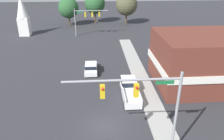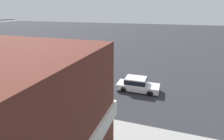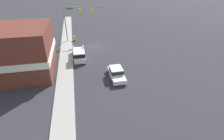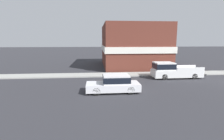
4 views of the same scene
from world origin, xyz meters
TOP-DOWN VIEW (x-y plane):
  - ground_plane at (0.00, 0.00)m, footprint 200.00×200.00m
  - sidewalk_curb at (5.70, 0.00)m, footprint 2.40×60.00m
  - near_signal_assembly at (2.83, -4.03)m, footprint 8.76×0.49m
  - car_lead at (-1.64, 13.28)m, footprint 1.87×4.56m
  - pickup_truck_parked at (3.32, 5.91)m, footprint 1.95×5.74m
  - construction_barrel at (3.90, -4.06)m, footprint 0.54×0.54m
  - corner_brick_building at (13.84, 8.55)m, footprint 13.17×10.14m

SIDE VIEW (x-z plane):
  - ground_plane at x=0.00m, z-range 0.00..0.00m
  - sidewalk_curb at x=5.70m, z-range 0.00..0.14m
  - construction_barrel at x=3.90m, z-range 0.01..1.06m
  - car_lead at x=-1.64m, z-range 0.03..1.55m
  - pickup_truck_parked at x=3.32m, z-range -0.02..1.87m
  - corner_brick_building at x=13.84m, z-range -0.05..6.91m
  - near_signal_assembly at x=2.83m, z-range 1.82..9.65m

